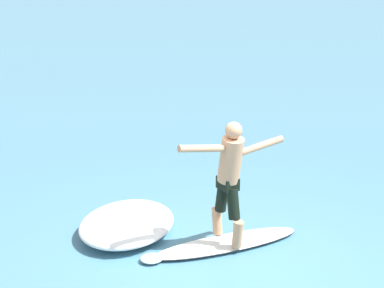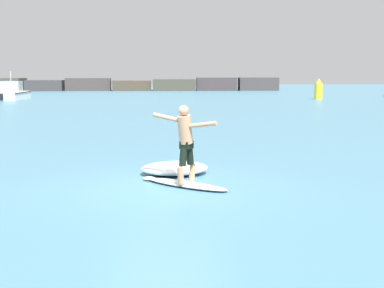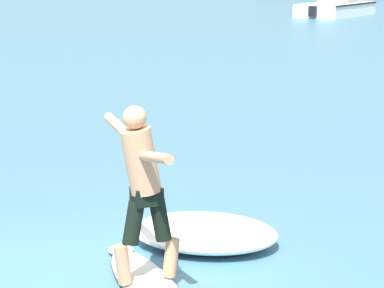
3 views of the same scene
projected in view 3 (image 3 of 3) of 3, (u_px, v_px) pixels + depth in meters
The scene contains 5 objects.
ground_plane at pixel (94, 286), 8.49m from camera, with size 200.00×200.00×0.00m, color teal.
surfboard at pixel (146, 283), 8.44m from camera, with size 1.96×1.75×0.22m.
surfer at pixel (142, 180), 8.19m from camera, with size 1.33×0.94×1.64m.
small_boat_offshore at pixel (337, 5), 47.80m from camera, with size 2.42×6.67×2.54m.
wave_foam_at_tail at pixel (204, 232), 9.66m from camera, with size 1.79×1.51×0.28m.
Camera 3 is at (4.99, -6.37, 3.01)m, focal length 85.00 mm.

